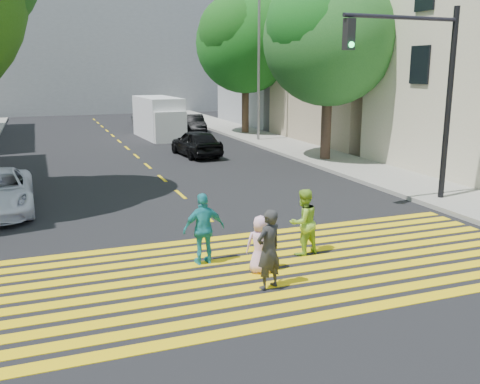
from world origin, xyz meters
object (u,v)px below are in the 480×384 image
tree_right_far (246,38)px  pedestrian_man (269,249)px  pedestrian_child (260,244)px  silver_car (148,117)px  tree_right_near (330,31)px  traffic_signal (423,79)px  pedestrian_woman (303,222)px  dark_car_near (196,143)px  pedestrian_extra (204,229)px  white_van (160,119)px  dark_car_parked (194,124)px

tree_right_far → pedestrian_man: bearing=-110.2°
pedestrian_child → silver_car: bearing=-75.3°
silver_car → pedestrian_man: bearing=82.8°
tree_right_near → traffic_signal: tree_right_near is taller
pedestrian_woman → dark_car_near: pedestrian_woman is taller
pedestrian_child → silver_car: 30.87m
tree_right_near → pedestrian_woman: (-7.05, -11.33, -5.19)m
pedestrian_woman → traffic_signal: 7.09m
tree_right_near → traffic_signal: 8.73m
tree_right_far → pedestrian_child: tree_right_far is taller
dark_car_near → silver_car: bearing=-96.9°
dark_car_near → pedestrian_extra: bearing=69.5°
tree_right_far → white_van: size_ratio=1.67×
tree_right_far → white_van: bearing=179.3°
tree_right_far → silver_car: 10.55m
pedestrian_woman → dark_car_near: 15.10m
tree_right_far → pedestrian_child: bearing=-110.5°
tree_right_far → traffic_signal: 19.87m
tree_right_near → dark_car_parked: bearing=101.9°
white_van → traffic_signal: bearing=-81.7°
pedestrian_child → white_van: 23.62m
pedestrian_man → silver_car: (3.74, 31.51, -0.13)m
pedestrian_woman → silver_car: 30.00m
tree_right_near → pedestrian_child: tree_right_near is taller
pedestrian_woman → traffic_signal: bearing=-166.1°
pedestrian_extra → traffic_signal: traffic_signal is taller
dark_car_parked → pedestrian_child: bearing=-95.2°
silver_car → traffic_signal: 27.39m
traffic_signal → silver_car: bearing=94.3°
traffic_signal → pedestrian_child: bearing=-155.1°
tree_right_near → dark_car_near: tree_right_near is taller
pedestrian_man → pedestrian_extra: size_ratio=1.00×
dark_car_near → silver_car: (0.48, 14.91, 0.02)m
dark_car_parked → pedestrian_extra: bearing=-97.8°
pedestrian_woman → white_van: bearing=-107.7°
dark_car_parked → white_van: white_van is taller
pedestrian_extra → tree_right_near: bearing=-132.3°
tree_right_near → pedestrian_child: 15.69m
pedestrian_woman → dark_car_parked: 24.99m
pedestrian_woman → white_van: size_ratio=0.29×
pedestrian_child → pedestrian_extra: size_ratio=0.77×
pedestrian_child → traffic_signal: 8.60m
pedestrian_woman → dark_car_parked: size_ratio=0.43×
silver_car → pedestrian_woman: bearing=85.5°
silver_car → dark_car_parked: 5.69m
pedestrian_woman → pedestrian_child: 1.61m
pedestrian_man → pedestrian_child: size_ratio=1.29×
pedestrian_extra → dark_car_near: size_ratio=0.41×
traffic_signal → tree_right_near: bearing=77.0°
pedestrian_woman → pedestrian_extra: size_ratio=0.97×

